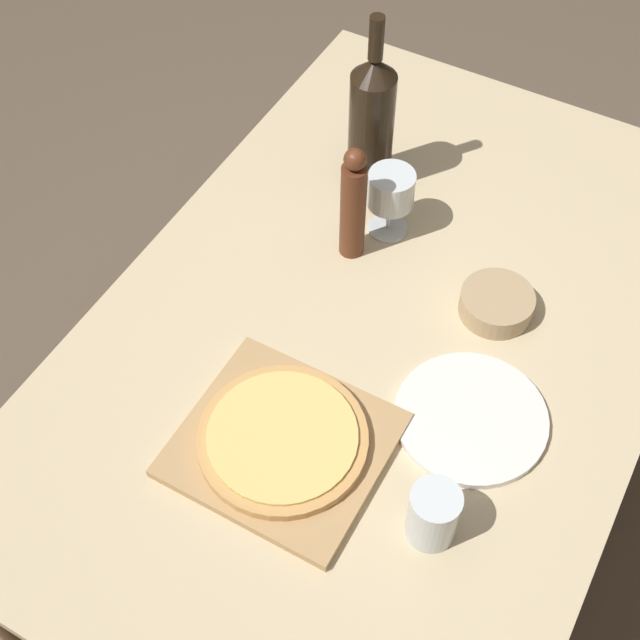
# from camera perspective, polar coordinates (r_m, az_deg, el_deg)

# --- Properties ---
(ground_plane) EXTENTS (12.00, 12.00, 0.00)m
(ground_plane) POSITION_cam_1_polar(r_m,az_deg,el_deg) (2.25, 2.96, -11.74)
(ground_plane) COLOR brown
(dining_table) EXTENTS (0.97, 1.50, 0.74)m
(dining_table) POSITION_cam_1_polar(r_m,az_deg,el_deg) (1.68, 3.88, -2.04)
(dining_table) COLOR #CCB78E
(dining_table) RESTS_ON ground_plane
(cutting_board) EXTENTS (0.33, 0.30, 0.02)m
(cutting_board) POSITION_cam_1_polar(r_m,az_deg,el_deg) (1.46, -2.39, -7.97)
(cutting_board) COLOR tan
(cutting_board) RESTS_ON dining_table
(pizza) EXTENTS (0.28, 0.28, 0.02)m
(pizza) POSITION_cam_1_polar(r_m,az_deg,el_deg) (1.45, -2.41, -7.58)
(pizza) COLOR tan
(pizza) RESTS_ON cutting_board
(wine_bottle) EXTENTS (0.09, 0.09, 0.38)m
(wine_bottle) POSITION_cam_1_polar(r_m,az_deg,el_deg) (1.76, 3.32, 12.61)
(wine_bottle) COLOR black
(wine_bottle) RESTS_ON dining_table
(pepper_mill) EXTENTS (0.05, 0.05, 0.25)m
(pepper_mill) POSITION_cam_1_polar(r_m,az_deg,el_deg) (1.64, 2.13, 7.36)
(pepper_mill) COLOR #5B2D19
(pepper_mill) RESTS_ON dining_table
(wine_glass) EXTENTS (0.09, 0.09, 0.14)m
(wine_glass) POSITION_cam_1_polar(r_m,az_deg,el_deg) (1.69, 4.56, 8.21)
(wine_glass) COLOR silver
(wine_glass) RESTS_ON dining_table
(small_bowl) EXTENTS (0.13, 0.13, 0.04)m
(small_bowl) POSITION_cam_1_polar(r_m,az_deg,el_deg) (1.64, 11.23, 1.03)
(small_bowl) COLOR tan
(small_bowl) RESTS_ON dining_table
(drinking_tumbler) EXTENTS (0.08, 0.08, 0.11)m
(drinking_tumbler) POSITION_cam_1_polar(r_m,az_deg,el_deg) (1.37, 7.25, -12.25)
(drinking_tumbler) COLOR silver
(drinking_tumbler) RESTS_ON dining_table
(dinner_plate) EXTENTS (0.26, 0.26, 0.01)m
(dinner_plate) POSITION_cam_1_polar(r_m,az_deg,el_deg) (1.51, 9.63, -6.18)
(dinner_plate) COLOR white
(dinner_plate) RESTS_ON dining_table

